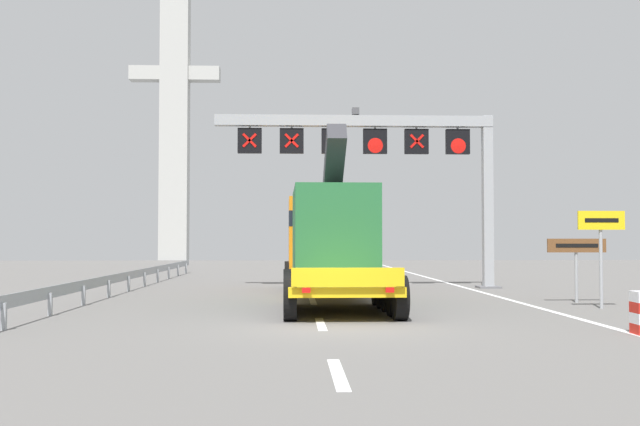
# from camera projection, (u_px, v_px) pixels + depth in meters

# --- Properties ---
(ground) EXTENTS (112.00, 112.00, 0.00)m
(ground) POSITION_uv_depth(u_px,v_px,m) (334.00, 327.00, 16.84)
(ground) COLOR slate
(lane_markings) EXTENTS (0.20, 47.75, 0.01)m
(lane_markings) POSITION_uv_depth(u_px,v_px,m) (307.00, 284.00, 33.39)
(lane_markings) COLOR silver
(lane_markings) RESTS_ON ground
(edge_line_right) EXTENTS (0.20, 63.00, 0.01)m
(edge_line_right) POSITION_uv_depth(u_px,v_px,m) (474.00, 290.00, 29.06)
(edge_line_right) COLOR silver
(edge_line_right) RESTS_ON ground
(overhead_lane_gantry) EXTENTS (11.70, 0.90, 7.42)m
(overhead_lane_gantry) POSITION_uv_depth(u_px,v_px,m) (387.00, 148.00, 30.52)
(overhead_lane_gantry) COLOR #9EA0A5
(overhead_lane_gantry) RESTS_ON ground
(heavy_haul_truck_yellow) EXTENTS (3.13, 14.09, 5.30)m
(heavy_haul_truck_yellow) POSITION_uv_depth(u_px,v_px,m) (327.00, 240.00, 25.52)
(heavy_haul_truck_yellow) COLOR yellow
(heavy_haul_truck_yellow) RESTS_ON ground
(exit_sign_yellow) EXTENTS (1.36, 0.15, 2.81)m
(exit_sign_yellow) POSITION_uv_depth(u_px,v_px,m) (601.00, 235.00, 21.31)
(exit_sign_yellow) COLOR #9EA0A5
(exit_sign_yellow) RESTS_ON ground
(tourist_info_sign_brown) EXTENTS (1.87, 0.15, 2.02)m
(tourist_info_sign_brown) POSITION_uv_depth(u_px,v_px,m) (577.00, 253.00, 23.34)
(tourist_info_sign_brown) COLOR #9EA0A5
(tourist_info_sign_brown) RESTS_ON ground
(guardrail_left) EXTENTS (0.13, 30.84, 0.76)m
(guardrail_left) POSITION_uv_depth(u_px,v_px,m) (136.00, 275.00, 29.99)
(guardrail_left) COLOR #999EA3
(guardrail_left) RESTS_ON ground
(bridge_pylon_distant) EXTENTS (9.00, 2.00, 30.22)m
(bridge_pylon_distant) POSITION_uv_depth(u_px,v_px,m) (175.00, 106.00, 74.56)
(bridge_pylon_distant) COLOR #B7B7B2
(bridge_pylon_distant) RESTS_ON ground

